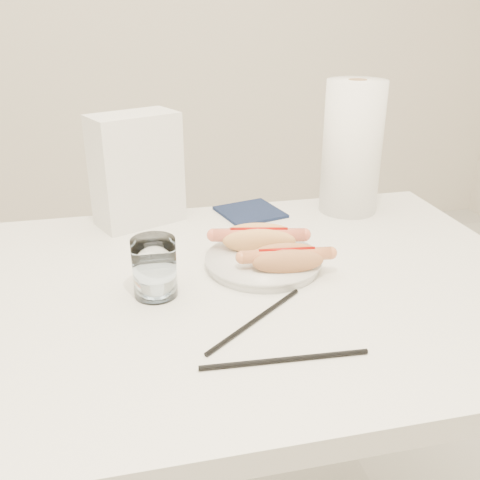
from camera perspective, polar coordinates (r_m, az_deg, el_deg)
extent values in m
cube|color=white|center=(0.98, -2.40, -5.70)|extent=(1.20, 0.80, 0.04)
cylinder|color=silver|center=(1.62, 14.94, -9.22)|extent=(0.04, 0.04, 0.71)
cylinder|color=silver|center=(1.03, 2.47, -2.43)|extent=(0.23, 0.23, 0.02)
ellipsoid|color=#F1A960|center=(1.04, 2.04, -0.13)|extent=(0.15, 0.07, 0.05)
ellipsoid|color=#F1A960|center=(1.07, 1.97, 0.58)|extent=(0.15, 0.07, 0.05)
ellipsoid|color=#F1A960|center=(1.06, 2.00, -0.32)|extent=(0.14, 0.08, 0.03)
cylinder|color=#E86E52|center=(1.05, 2.01, 0.54)|extent=(0.18, 0.06, 0.03)
cylinder|color=#990A05|center=(1.05, 2.02, 1.10)|extent=(0.11, 0.03, 0.01)
ellipsoid|color=#C37D4C|center=(0.97, 5.12, -2.29)|extent=(0.13, 0.05, 0.04)
ellipsoid|color=#C37D4C|center=(0.99, 4.79, -1.54)|extent=(0.13, 0.05, 0.04)
ellipsoid|color=#C37D4C|center=(0.99, 4.93, -2.45)|extent=(0.12, 0.06, 0.02)
cylinder|color=#D97D4C|center=(0.98, 4.96, -1.62)|extent=(0.16, 0.04, 0.02)
cylinder|color=#990A05|center=(0.97, 4.99, -1.07)|extent=(0.10, 0.02, 0.01)
cylinder|color=white|center=(0.93, -9.03, -2.90)|extent=(0.08, 0.08, 0.10)
cylinder|color=black|center=(0.86, 1.66, -8.43)|extent=(0.19, 0.16, 0.01)
cylinder|color=black|center=(0.78, 4.77, -12.50)|extent=(0.24, 0.02, 0.01)
cube|color=silver|center=(1.23, -10.91, 7.31)|extent=(0.21, 0.17, 0.25)
cube|color=#121C39|center=(1.30, 1.08, 2.98)|extent=(0.17, 0.17, 0.01)
cylinder|color=white|center=(1.30, 11.77, 9.52)|extent=(0.17, 0.17, 0.31)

